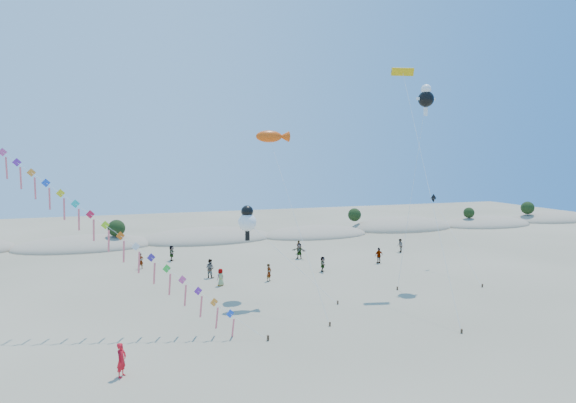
% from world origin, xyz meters
% --- Properties ---
extents(ground, '(160.00, 160.00, 0.00)m').
position_xyz_m(ground, '(0.00, 0.00, 0.00)').
color(ground, '#7E7257').
rests_on(ground, ground).
extents(dune_ridge, '(145.30, 11.49, 5.57)m').
position_xyz_m(dune_ridge, '(1.06, 45.14, 0.11)').
color(dune_ridge, gray).
rests_on(dune_ridge, ground).
extents(kite_train, '(27.46, 15.27, 20.64)m').
position_xyz_m(kite_train, '(-16.59, 14.37, 10.50)').
color(kite_train, '#3F2D1E').
rests_on(kite_train, ground).
extents(fish_kite, '(2.97, 9.40, 13.97)m').
position_xyz_m(fish_kite, '(1.15, 16.31, 13.43)').
color(fish_kite, '#3F2D1E').
rests_on(fish_kite, ground).
extents(cartoon_kite_low, '(7.05, 5.49, 7.73)m').
position_xyz_m(cartoon_kite_low, '(-1.03, 16.54, 6.49)').
color(cartoon_kite_low, '#3F2D1E').
rests_on(cartoon_kite_low, ground).
extents(cartoon_kite_high, '(5.66, 3.97, 18.59)m').
position_xyz_m(cartoon_kite_high, '(16.56, 17.16, 17.35)').
color(cartoon_kite_high, '#3F2D1E').
rests_on(cartoon_kite_high, ground).
extents(parafoil_kite, '(4.36, 13.79, 19.89)m').
position_xyz_m(parafoil_kite, '(13.62, 16.40, 19.01)').
color(parafoil_kite, '#3F2D1E').
rests_on(parafoil_kite, ground).
extents(dark_kite, '(1.55, 9.35, 7.78)m').
position_xyz_m(dark_kite, '(20.48, 18.81, 5.20)').
color(dark_kite, '#3F2D1E').
rests_on(dark_kite, ground).
extents(flyer_foreground, '(0.73, 0.81, 1.86)m').
position_xyz_m(flyer_foreground, '(-11.08, 3.96, 0.93)').
color(flyer_foreground, red).
rests_on(flyer_foreground, ground).
extents(beachgoers, '(31.38, 13.50, 1.85)m').
position_xyz_m(beachgoers, '(4.47, 26.75, 0.86)').
color(beachgoers, slate).
rests_on(beachgoers, ground).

